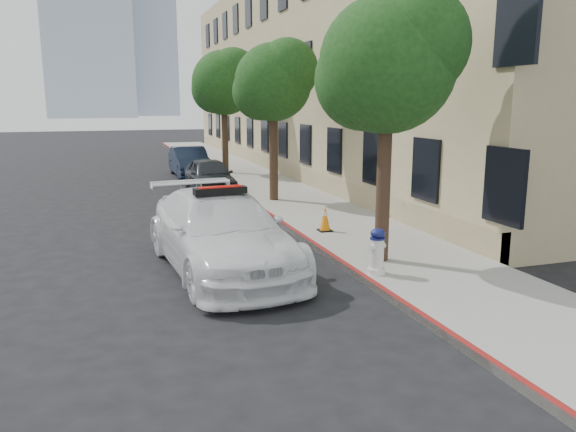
% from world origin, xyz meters
% --- Properties ---
extents(ground, '(120.00, 120.00, 0.00)m').
position_xyz_m(ground, '(0.00, 0.00, 0.00)').
color(ground, black).
rests_on(ground, ground).
extents(sidewalk, '(3.20, 50.00, 0.15)m').
position_xyz_m(sidewalk, '(3.60, 10.00, 0.07)').
color(sidewalk, gray).
rests_on(sidewalk, ground).
extents(curb_strip, '(0.12, 50.00, 0.15)m').
position_xyz_m(curb_strip, '(2.06, 10.00, 0.07)').
color(curb_strip, maroon).
rests_on(curb_strip, ground).
extents(building, '(8.00, 36.00, 10.00)m').
position_xyz_m(building, '(9.20, 15.00, 5.00)').
color(building, tan).
rests_on(building, ground).
extents(tower_right, '(14.00, 14.00, 44.00)m').
position_xyz_m(tower_right, '(9.00, 135.00, 22.00)').
color(tower_right, '#9EA8B7').
rests_on(tower_right, ground).
extents(tree_near, '(2.92, 2.82, 5.62)m').
position_xyz_m(tree_near, '(2.93, -2.01, 4.27)').
color(tree_near, black).
rests_on(tree_near, sidewalk).
extents(tree_mid, '(2.77, 2.64, 5.43)m').
position_xyz_m(tree_mid, '(2.93, 5.99, 4.16)').
color(tree_mid, black).
rests_on(tree_mid, sidewalk).
extents(tree_far, '(3.10, 3.00, 5.81)m').
position_xyz_m(tree_far, '(2.93, 13.99, 4.39)').
color(tree_far, black).
rests_on(tree_far, sidewalk).
extents(police_car, '(2.78, 5.85, 1.80)m').
position_xyz_m(police_car, '(-0.43, -1.18, 0.83)').
color(police_car, white).
rests_on(police_car, ground).
extents(parked_car_mid, '(1.61, 3.99, 1.36)m').
position_xyz_m(parked_car_mid, '(1.20, 8.92, 0.68)').
color(parked_car_mid, '#212429').
rests_on(parked_car_mid, ground).
extents(parked_car_far, '(1.54, 4.26, 1.40)m').
position_xyz_m(parked_car_far, '(1.20, 14.17, 0.70)').
color(parked_car_far, black).
rests_on(parked_car_far, ground).
extents(fire_hydrant, '(0.39, 0.36, 0.92)m').
position_xyz_m(fire_hydrant, '(2.35, -2.87, 0.60)').
color(fire_hydrant, silver).
rests_on(fire_hydrant, sidewalk).
extents(traffic_cone, '(0.36, 0.36, 0.68)m').
position_xyz_m(traffic_cone, '(2.78, 0.94, 0.49)').
color(traffic_cone, black).
rests_on(traffic_cone, sidewalk).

